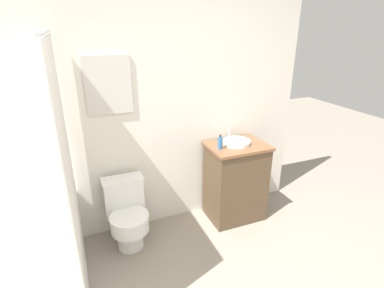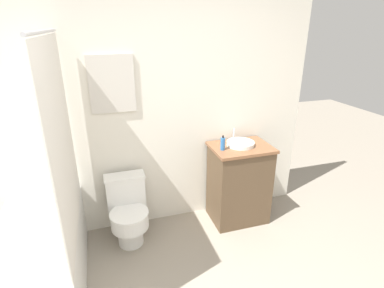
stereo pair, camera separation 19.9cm
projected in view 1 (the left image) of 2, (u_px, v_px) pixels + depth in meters
The scene contains 6 objects.
wall_back at pixel (137, 111), 2.83m from camera, with size 3.54×0.07×2.50m.
shower_area at pixel (42, 266), 2.26m from camera, with size 0.64×1.32×1.98m.
toilet at pixel (127, 214), 2.86m from camera, with size 0.39×0.50×0.66m.
vanity at pixel (235, 181), 3.24m from camera, with size 0.61×0.46×0.86m.
sink at pixel (237, 142), 3.09m from camera, with size 0.28×0.32×0.13m.
soap_bottle at pixel (220, 143), 2.95m from camera, with size 0.05×0.05×0.15m.
Camera 1 is at (-0.55, -0.85, 2.01)m, focal length 28.00 mm.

